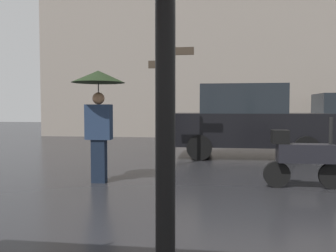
{
  "coord_description": "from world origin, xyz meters",
  "views": [
    {
      "loc": [
        0.25,
        -2.46,
        1.39
      ],
      "look_at": [
        -0.7,
        4.57,
        1.02
      ],
      "focal_mm": 37.25,
      "sensor_mm": 36.0,
      "label": 1
    }
  ],
  "objects_px": {
    "parked_scooter": "(302,156)",
    "street_signpost": "(170,91)",
    "parked_car_left": "(246,121)",
    "pedestrian_with_umbrella": "(98,96)"
  },
  "relations": [
    {
      "from": "parked_scooter",
      "to": "street_signpost",
      "type": "xyz_separation_m",
      "value": [
        -2.55,
        1.94,
        1.25
      ]
    },
    {
      "from": "parked_scooter",
      "to": "parked_car_left",
      "type": "distance_m",
      "value": 3.99
    },
    {
      "from": "pedestrian_with_umbrella",
      "to": "parked_car_left",
      "type": "xyz_separation_m",
      "value": [
        3.03,
        3.94,
        -0.58
      ]
    },
    {
      "from": "parked_car_left",
      "to": "street_signpost",
      "type": "distance_m",
      "value": 2.87
    },
    {
      "from": "pedestrian_with_umbrella",
      "to": "parked_car_left",
      "type": "height_order",
      "value": "pedestrian_with_umbrella"
    },
    {
      "from": "parked_car_left",
      "to": "street_signpost",
      "type": "bearing_deg",
      "value": 35.39
    },
    {
      "from": "pedestrian_with_umbrella",
      "to": "parked_scooter",
      "type": "height_order",
      "value": "pedestrian_with_umbrella"
    },
    {
      "from": "pedestrian_with_umbrella",
      "to": "parked_scooter",
      "type": "relative_size",
      "value": 1.5
    },
    {
      "from": "parked_car_left",
      "to": "street_signpost",
      "type": "height_order",
      "value": "street_signpost"
    },
    {
      "from": "parked_scooter",
      "to": "street_signpost",
      "type": "distance_m",
      "value": 3.44
    }
  ]
}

